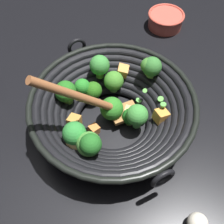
# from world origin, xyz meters

# --- Properties ---
(ground_plane) EXTENTS (4.00, 4.00, 0.00)m
(ground_plane) POSITION_xyz_m (0.00, 0.00, 0.00)
(ground_plane) COLOR black
(wok) EXTENTS (0.40, 0.43, 0.25)m
(wok) POSITION_xyz_m (0.00, -0.00, 0.06)
(wok) COLOR black
(wok) RESTS_ON ground
(prep_bowl) EXTENTS (0.12, 0.12, 0.05)m
(prep_bowl) POSITION_xyz_m (-0.28, -0.34, 0.03)
(prep_bowl) COLOR #D15647
(prep_bowl) RESTS_ON ground
(garlic_bulb) EXTENTS (0.04, 0.04, 0.04)m
(garlic_bulb) POSITION_xyz_m (-0.09, 0.29, 0.02)
(garlic_bulb) COLOR silver
(garlic_bulb) RESTS_ON ground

